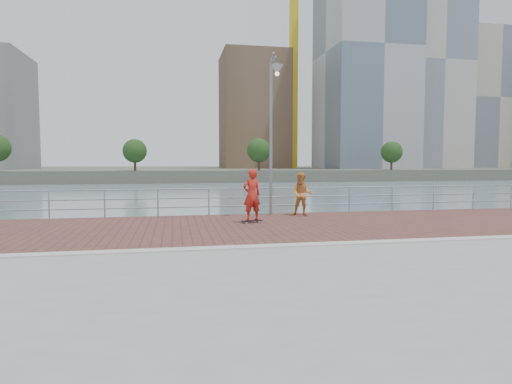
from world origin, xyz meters
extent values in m
plane|color=slate|center=(0.00, 0.00, -2.00)|extent=(400.00, 400.00, 0.00)
cube|color=gray|center=(0.00, -5.00, -1.00)|extent=(40.00, 24.00, 2.00)
cube|color=brown|center=(0.00, 3.60, 0.01)|extent=(40.00, 6.80, 0.02)
cube|color=#B7B5AD|center=(0.00, 0.00, 0.03)|extent=(40.00, 0.40, 0.06)
cube|color=#4C5142|center=(0.00, 122.50, -0.75)|extent=(320.00, 95.00, 2.50)
cylinder|color=#8C9EA8|center=(-7.18, 7.00, 0.55)|extent=(0.06, 0.06, 1.10)
cylinder|color=#8C9EA8|center=(-5.13, 7.00, 0.55)|extent=(0.06, 0.06, 1.10)
cylinder|color=#8C9EA8|center=(-3.08, 7.00, 0.55)|extent=(0.06, 0.06, 1.10)
cylinder|color=#8C9EA8|center=(-1.03, 7.00, 0.55)|extent=(0.06, 0.06, 1.10)
cylinder|color=#8C9EA8|center=(1.03, 7.00, 0.55)|extent=(0.06, 0.06, 1.10)
cylinder|color=#8C9EA8|center=(3.08, 7.00, 0.55)|extent=(0.06, 0.06, 1.10)
cylinder|color=#8C9EA8|center=(5.13, 7.00, 0.55)|extent=(0.06, 0.06, 1.10)
cylinder|color=#8C9EA8|center=(7.18, 7.00, 0.55)|extent=(0.06, 0.06, 1.10)
cylinder|color=#8C9EA8|center=(9.24, 7.00, 0.55)|extent=(0.06, 0.06, 1.10)
cylinder|color=#8C9EA8|center=(11.29, 7.00, 0.55)|extent=(0.06, 0.06, 1.10)
cylinder|color=#8C9EA8|center=(13.34, 7.00, 0.55)|extent=(0.06, 0.06, 1.10)
cylinder|color=#8C9EA8|center=(0.00, 7.00, 1.10)|extent=(39.00, 0.05, 0.05)
cylinder|color=#8C9EA8|center=(0.00, 7.00, 0.73)|extent=(39.00, 0.05, 0.05)
cylinder|color=#8C9EA8|center=(0.00, 7.00, 0.36)|extent=(39.00, 0.05, 0.05)
cylinder|color=slate|center=(1.48, 6.50, 3.09)|extent=(0.12, 0.12, 6.17)
cylinder|color=slate|center=(1.48, 5.99, 6.17)|extent=(0.07, 1.03, 0.07)
cone|color=#B2B2AD|center=(1.48, 5.47, 5.97)|extent=(0.45, 0.45, 0.36)
cube|color=black|center=(0.30, 4.40, 0.09)|extent=(0.79, 0.36, 0.03)
cylinder|color=beige|center=(0.08, 4.27, 0.05)|extent=(0.07, 0.05, 0.06)
cylinder|color=beige|center=(0.56, 4.38, 0.05)|extent=(0.07, 0.05, 0.06)
cylinder|color=beige|center=(0.05, 4.41, 0.05)|extent=(0.07, 0.05, 0.06)
cylinder|color=beige|center=(0.53, 4.52, 0.05)|extent=(0.07, 0.05, 0.06)
imported|color=red|center=(0.30, 4.40, 1.03)|extent=(0.76, 0.59, 1.85)
imported|color=#D38B3E|center=(2.69, 6.08, 0.90)|extent=(1.05, 0.96, 1.76)
cube|color=gold|center=(30.00, 104.00, 25.50)|extent=(2.00, 2.00, 50.00)
cube|color=brown|center=(20.00, 110.00, 16.52)|extent=(18.00, 18.00, 32.05)
cube|color=#9E9EA3|center=(48.00, 98.00, 30.97)|extent=(22.00, 22.00, 60.93)
cube|color=#B2ADA3|center=(72.00, 108.00, 30.87)|extent=(20.00, 20.00, 60.75)
cube|color=#ADA38E|center=(95.00, 115.00, 21.96)|extent=(24.00, 22.00, 42.93)
cylinder|color=#473323|center=(-10.00, 77.00, 2.33)|extent=(0.50, 0.50, 3.66)
sphere|color=#193814|center=(-10.00, 77.00, 4.42)|extent=(4.70, 4.70, 4.70)
cylinder|color=#473323|center=(15.00, 77.00, 2.44)|extent=(0.50, 0.50, 3.88)
sphere|color=#193814|center=(15.00, 77.00, 4.65)|extent=(4.99, 4.99, 4.99)
cylinder|color=#473323|center=(45.00, 77.00, 2.33)|extent=(0.50, 0.50, 3.67)
sphere|color=#193814|center=(45.00, 77.00, 4.43)|extent=(4.72, 4.72, 4.72)
camera|label=1|loc=(-2.42, -10.61, 2.20)|focal=30.00mm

